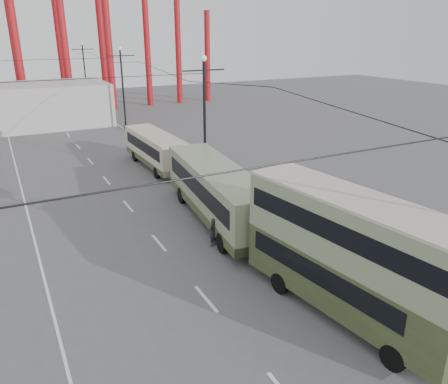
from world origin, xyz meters
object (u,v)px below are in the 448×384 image
double_decker_bus (350,251)px  single_decker_cream (156,149)px  pedestrian (213,232)px  single_decker_green (217,191)px

double_decker_bus → single_decker_cream: bearing=82.2°
pedestrian → single_decker_green: bearing=-152.3°
single_decker_cream → pedestrian: 15.47m
single_decker_green → pedestrian: (-1.75, -2.94, -1.09)m
single_decker_green → single_decker_cream: 12.37m
single_decker_green → single_decker_cream: single_decker_green is taller
single_decker_cream → single_decker_green: bearing=-93.2°
single_decker_green → pedestrian: size_ratio=7.58×
double_decker_bus → single_decker_green: (-0.29, 10.82, -0.97)m
double_decker_bus → single_decker_cream: double_decker_bus is taller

